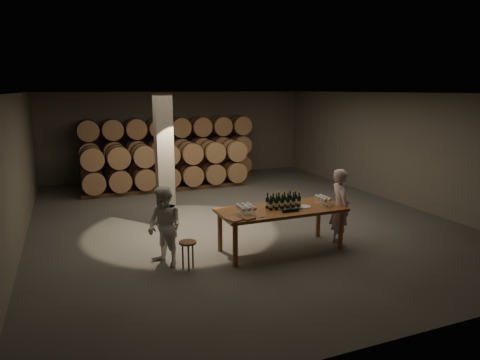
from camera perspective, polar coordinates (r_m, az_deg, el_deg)
name	(u,v)px	position (r m, az deg, el deg)	size (l,w,h in m)	color
room	(164,160)	(10.56, -10.05, 2.62)	(12.00, 12.00, 12.00)	#4E4B49
tasting_table	(281,213)	(8.83, 5.49, -4.44)	(2.60, 1.10, 0.90)	brown
barrel_stack_back	(169,148)	(15.71, -9.47, 4.19)	(6.26, 0.95, 2.31)	brown
barrel_stack_front	(167,165)	(14.33, -9.70, 1.94)	(5.48, 0.95, 1.57)	brown
bottle_cluster	(283,202)	(8.83, 5.79, -2.95)	(0.73, 0.23, 0.33)	black
lying_bottles	(291,210)	(8.58, 6.80, -3.99)	(0.45, 0.08, 0.08)	black
glass_cluster_left	(246,207)	(8.35, 0.79, -3.66)	(0.31, 0.42, 0.19)	silver
glass_cluster_right	(323,198)	(9.21, 11.01, -2.40)	(0.20, 0.42, 0.18)	silver
plate	(305,207)	(8.97, 8.62, -3.52)	(0.26, 0.26, 0.01)	white
notebook_near	(249,218)	(8.07, 1.15, -5.11)	(0.22, 0.18, 0.03)	brown
notebook_corner	(234,219)	(8.01, -0.83, -5.25)	(0.24, 0.30, 0.03)	brown
pen	(262,217)	(8.16, 2.97, -5.00)	(0.01, 0.01, 0.13)	black
stool	(188,247)	(8.05, -6.98, -8.80)	(0.32, 0.32, 0.54)	brown
person_man	(340,207)	(9.37, 13.19, -3.54)	(0.60, 0.40, 1.66)	beige
person_woman	(165,227)	(8.18, -10.00, -6.14)	(0.74, 0.58, 1.53)	white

